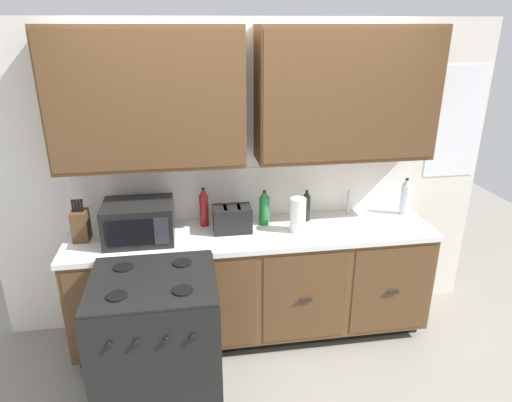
{
  "coord_description": "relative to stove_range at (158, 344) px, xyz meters",
  "views": [
    {
      "loc": [
        -0.46,
        -2.74,
        2.36
      ],
      "look_at": [
        0.02,
        0.27,
        1.16
      ],
      "focal_mm": 31.95,
      "sensor_mm": 36.0,
      "label": 1
    }
  ],
  "objects": [
    {
      "name": "knife_block",
      "position": [
        -0.52,
        0.68,
        0.56
      ],
      "size": [
        0.11,
        0.14,
        0.31
      ],
      "color": "#52361E",
      "rests_on": "counter_run"
    },
    {
      "name": "counter_run",
      "position": [
        0.71,
        0.63,
        -0.0
      ],
      "size": [
        2.72,
        0.64,
        0.91
      ],
      "color": "black",
      "rests_on": "ground_plane"
    },
    {
      "name": "bottle_dark",
      "position": [
        1.14,
        0.76,
        0.56
      ],
      "size": [
        0.06,
        0.06,
        0.25
      ],
      "color": "black",
      "rests_on": "counter_run"
    },
    {
      "name": "bottle_red",
      "position": [
        0.35,
        0.79,
        0.59
      ],
      "size": [
        0.07,
        0.07,
        0.3
      ],
      "color": "maroon",
      "rests_on": "counter_run"
    },
    {
      "name": "bottle_clear",
      "position": [
        1.96,
        0.77,
        0.59
      ],
      "size": [
        0.07,
        0.07,
        0.3
      ],
      "color": "silver",
      "rests_on": "counter_run"
    },
    {
      "name": "sink_faucet",
      "position": [
        1.51,
        0.84,
        0.54
      ],
      "size": [
        0.02,
        0.02,
        0.2
      ],
      "primitive_type": "cylinder",
      "color": "#B2B5BA",
      "rests_on": "counter_run"
    },
    {
      "name": "wall_unit",
      "position": [
        0.71,
        0.83,
        1.17
      ],
      "size": [
        3.89,
        0.4,
        2.4
      ],
      "color": "white",
      "rests_on": "ground_plane"
    },
    {
      "name": "toaster",
      "position": [
        0.55,
        0.66,
        0.54
      ],
      "size": [
        0.28,
        0.18,
        0.19
      ],
      "color": "black",
      "rests_on": "counter_run"
    },
    {
      "name": "stove_range",
      "position": [
        0.0,
        0.0,
        0.0
      ],
      "size": [
        0.76,
        0.68,
        0.95
      ],
      "color": "black",
      "rests_on": "ground_plane"
    },
    {
      "name": "ground_plane",
      "position": [
        0.7,
        0.33,
        -0.47
      ],
      "size": [
        8.0,
        8.0,
        0.0
      ],
      "primitive_type": "plane",
      "color": "gray"
    },
    {
      "name": "paper_towel_roll",
      "position": [
        1.03,
        0.58,
        0.57
      ],
      "size": [
        0.12,
        0.12,
        0.26
      ],
      "primitive_type": "cylinder",
      "color": "white",
      "rests_on": "counter_run"
    },
    {
      "name": "microwave",
      "position": [
        -0.11,
        0.61,
        0.58
      ],
      "size": [
        0.48,
        0.37,
        0.28
      ],
      "color": "black",
      "rests_on": "counter_run"
    },
    {
      "name": "bottle_green",
      "position": [
        0.81,
        0.75,
        0.57
      ],
      "size": [
        0.08,
        0.08,
        0.27
      ],
      "color": "#237A38",
      "rests_on": "counter_run"
    }
  ]
}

